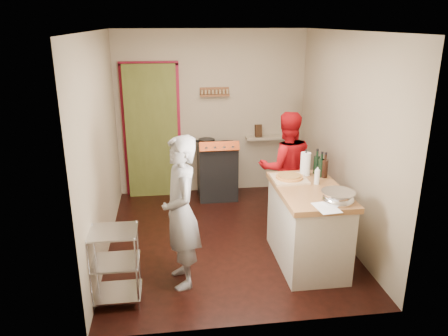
{
  "coord_description": "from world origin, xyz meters",
  "views": [
    {
      "loc": [
        -0.71,
        -5.09,
        2.71
      ],
      "look_at": [
        -0.03,
        0.0,
        0.97
      ],
      "focal_mm": 35.0,
      "sensor_mm": 36.0,
      "label": 1
    }
  ],
  "objects_px": {
    "person_stripe": "(181,213)",
    "person_red": "(286,168)",
    "stove": "(217,170)",
    "island": "(308,224)",
    "wire_shelving": "(115,263)"
  },
  "relations": [
    {
      "from": "person_stripe",
      "to": "person_red",
      "type": "height_order",
      "value": "person_stripe"
    },
    {
      "from": "stove",
      "to": "island",
      "type": "relative_size",
      "value": 0.76
    },
    {
      "from": "island",
      "to": "person_red",
      "type": "relative_size",
      "value": 0.84
    },
    {
      "from": "stove",
      "to": "wire_shelving",
      "type": "xyz_separation_m",
      "value": [
        -1.33,
        -2.62,
        -0.01
      ]
    },
    {
      "from": "island",
      "to": "person_stripe",
      "type": "distance_m",
      "value": 1.52
    },
    {
      "from": "wire_shelving",
      "to": "person_red",
      "type": "distance_m",
      "value": 2.75
    },
    {
      "from": "wire_shelving",
      "to": "island",
      "type": "distance_m",
      "value": 2.19
    },
    {
      "from": "stove",
      "to": "wire_shelving",
      "type": "height_order",
      "value": "stove"
    },
    {
      "from": "wire_shelving",
      "to": "person_red",
      "type": "bearing_deg",
      "value": 37.18
    },
    {
      "from": "person_stripe",
      "to": "person_red",
      "type": "xyz_separation_m",
      "value": [
        1.5,
        1.38,
        -0.04
      ]
    },
    {
      "from": "island",
      "to": "person_stripe",
      "type": "height_order",
      "value": "person_stripe"
    },
    {
      "from": "island",
      "to": "person_red",
      "type": "distance_m",
      "value": 1.18
    },
    {
      "from": "wire_shelving",
      "to": "island",
      "type": "xyz_separation_m",
      "value": [
        2.13,
        0.5,
        0.05
      ]
    },
    {
      "from": "person_red",
      "to": "wire_shelving",
      "type": "bearing_deg",
      "value": 38.88
    },
    {
      "from": "person_stripe",
      "to": "wire_shelving",
      "type": "bearing_deg",
      "value": -77.97
    }
  ]
}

